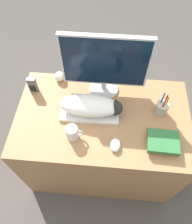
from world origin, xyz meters
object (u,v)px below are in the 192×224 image
pen_cup (162,108)px  book_stack (162,142)px  coffee_mug (73,133)px  computer_mouse (115,145)px  cat (92,106)px  keyboard (90,112)px  baseball (60,76)px  phone (33,85)px  monitor (105,64)px

pen_cup → book_stack: size_ratio=1.09×
coffee_mug → book_stack: bearing=-0.6°
computer_mouse → cat: bearing=124.9°
cat → computer_mouse: size_ratio=4.44×
keyboard → computer_mouse: bearing=-52.2°
cat → baseball: (-0.26, 0.27, -0.05)m
cat → book_stack: cat is taller
keyboard → cat: (0.02, -0.00, 0.07)m
book_stack → baseball: bearing=146.6°
book_stack → phone: bearing=158.3°
pen_cup → phone: (-0.87, 0.11, 0.01)m
cat → pen_cup: pen_cup is taller
coffee_mug → book_stack: (0.53, -0.01, -0.02)m
monitor → computer_mouse: (0.10, -0.43, -0.23)m
baseball → cat: bearing=-45.9°
keyboard → cat: size_ratio=0.95×
monitor → cat: bearing=-106.4°
coffee_mug → pen_cup: size_ratio=0.51×
keyboard → baseball: 0.37m
keyboard → monitor: (0.08, 0.21, 0.23)m
monitor → baseball: bearing=168.4°
keyboard → phone: (-0.41, 0.15, 0.05)m
coffee_mug → phone: (-0.33, 0.34, 0.01)m
phone → book_stack: (0.86, -0.34, -0.03)m
computer_mouse → book_stack: bearing=7.9°
baseball → book_stack: bearing=-33.4°
pen_cup → baseball: 0.74m
computer_mouse → coffee_mug: bearing=170.5°
keyboard → coffee_mug: (-0.08, -0.18, 0.04)m
keyboard → book_stack: (0.45, -0.19, 0.02)m
cat → coffee_mug: bearing=-119.1°
keyboard → monitor: size_ratio=0.70×
keyboard → monitor: bearing=69.2°
book_stack → monitor: bearing=133.4°
keyboard → pen_cup: 0.46m
coffee_mug → book_stack: size_ratio=0.56×
monitor → baseball: 0.39m
book_stack → pen_cup: bearing=87.4°
monitor → book_stack: size_ratio=2.89×
monitor → computer_mouse: 0.50m
baseball → monitor: bearing=-11.6°
pen_cup → monitor: bearing=157.1°
monitor → computer_mouse: bearing=-77.3°
baseball → computer_mouse: bearing=-49.8°
keyboard → book_stack: bearing=-22.6°
cat → pen_cup: size_ratio=1.94×
computer_mouse → baseball: size_ratio=1.26×
cat → book_stack: 0.47m
pen_cup → cat: bearing=-174.4°
keyboard → coffee_mug: bearing=-114.7°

